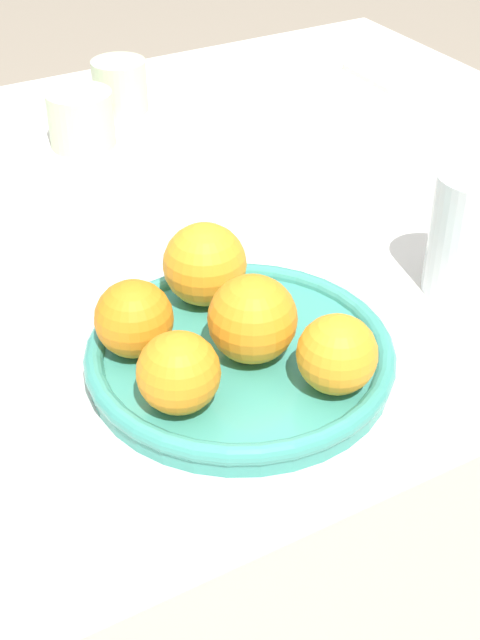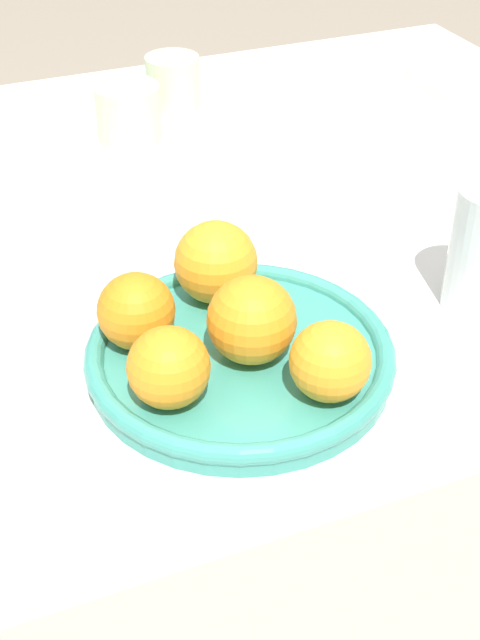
# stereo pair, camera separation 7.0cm
# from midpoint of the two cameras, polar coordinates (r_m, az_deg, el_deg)

# --- Properties ---
(table) EXTENTS (1.38, 0.88, 0.76)m
(table) POSITION_cam_midpoint_polar(r_m,az_deg,el_deg) (1.16, -5.97, -10.85)
(table) COLOR silver
(table) RESTS_ON ground_plane
(fruit_platter) EXTENTS (0.25, 0.25, 0.03)m
(fruit_platter) POSITION_cam_midpoint_polar(r_m,az_deg,el_deg) (0.73, 2.78, -2.42)
(fruit_platter) COLOR teal
(fruit_platter) RESTS_ON table
(orange_0) EXTENTS (0.07, 0.07, 0.07)m
(orange_0) POSITION_cam_midpoint_polar(r_m,az_deg,el_deg) (0.70, 3.64, -0.10)
(orange_0) COLOR orange
(orange_0) RESTS_ON fruit_platter
(orange_1) EXTENTS (0.06, 0.06, 0.06)m
(orange_1) POSITION_cam_midpoint_polar(r_m,az_deg,el_deg) (0.71, -3.87, 0.47)
(orange_1) COLOR orange
(orange_1) RESTS_ON fruit_platter
(orange_2) EXTENTS (0.07, 0.07, 0.07)m
(orange_2) POSITION_cam_midpoint_polar(r_m,az_deg,el_deg) (0.77, 1.07, 3.62)
(orange_2) COLOR orange
(orange_2) RESTS_ON fruit_platter
(orange_3) EXTENTS (0.06, 0.06, 0.06)m
(orange_3) POSITION_cam_midpoint_polar(r_m,az_deg,el_deg) (0.66, -1.55, -3.17)
(orange_3) COLOR orange
(orange_3) RESTS_ON fruit_platter
(orange_4) EXTENTS (0.06, 0.06, 0.06)m
(orange_4) POSITION_cam_midpoint_polar(r_m,az_deg,el_deg) (0.67, 8.80, -2.76)
(orange_4) COLOR orange
(orange_4) RESTS_ON fruit_platter
(cup_0) EXTENTS (0.08, 0.08, 0.07)m
(cup_0) POSITION_cam_midpoint_polar(r_m,az_deg,el_deg) (1.11, -5.32, 13.05)
(cup_0) COLOR beige
(cup_0) RESTS_ON table
(cup_1) EXTENTS (0.07, 0.07, 0.07)m
(cup_1) POSITION_cam_midpoint_polar(r_m,az_deg,el_deg) (1.20, -2.60, 14.98)
(cup_1) COLOR beige
(cup_1) RESTS_ON table
(napkin) EXTENTS (0.12, 0.11, 0.01)m
(napkin) POSITION_cam_midpoint_polar(r_m,az_deg,el_deg) (1.33, 15.37, 14.57)
(napkin) COLOR silver
(napkin) RESTS_ON table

